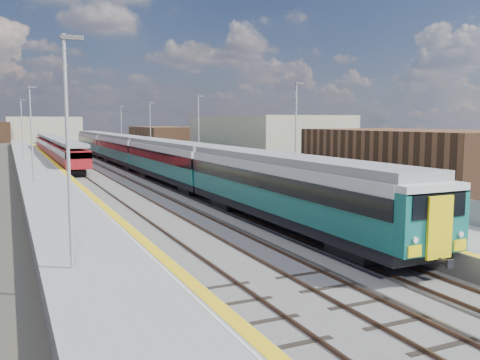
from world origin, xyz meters
TOP-DOWN VIEW (x-y plane):
  - ground at (0.00, 50.00)m, footprint 320.00×320.00m
  - ballast_bed at (-2.25, 52.50)m, footprint 10.50×155.00m
  - tracks at (-1.65, 54.18)m, footprint 8.96×160.00m
  - platform_right at (5.28, 52.49)m, footprint 4.70×155.00m
  - platform_left at (-9.05, 52.49)m, footprint 4.30×155.00m
  - green_train at (1.50, 46.07)m, footprint 3.04×84.47m
  - red_train at (-5.50, 70.56)m, footprint 2.63×53.50m
  - tree_d at (22.71, 58.36)m, footprint 4.96×4.96m

SIDE VIEW (x-z plane):
  - ground at x=0.00m, z-range 0.00..0.00m
  - ballast_bed at x=-2.25m, z-range 0.00..0.06m
  - tracks at x=-1.65m, z-range 0.02..0.19m
  - platform_left at x=-9.05m, z-range -3.74..4.78m
  - platform_right at x=5.28m, z-range -3.72..4.80m
  - red_train at x=-5.50m, z-range 0.30..3.63m
  - green_train at x=1.50m, z-range 0.68..4.03m
  - tree_d at x=22.71m, z-range 0.87..7.59m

